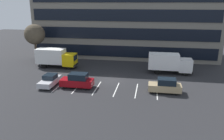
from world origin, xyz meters
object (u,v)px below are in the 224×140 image
Objects in this scene: box_truck_white at (169,62)px; sedan_silver at (50,80)px; suv_maroon at (77,81)px; bare_tree at (35,34)px; box_truck_yellow at (56,57)px; suv_tan at (165,86)px.

box_truck_white is 19.61m from sedan_silver.
bare_tree is at bearing 135.19° from suv_maroon.
box_truck_yellow reaches higher than box_truck_white.
box_truck_yellow is 11.80m from suv_maroon.
bare_tree is (-8.63, 12.64, 4.76)m from sedan_silver.
sedan_silver is at bearing -55.66° from bare_tree.
sedan_silver is 0.97× the size of suv_maroon.
box_truck_white is 0.97× the size of bare_tree.
box_truck_white is 1.68× the size of suv_tan.
box_truck_white is 1.58× the size of suv_maroon.
box_truck_yellow is at bearing 127.72° from suv_maroon.
bare_tree is at bearing 148.53° from box_truck_yellow.
suv_maroon is (-13.16, -9.14, -0.90)m from box_truck_white.
suv_tan is 0.97× the size of sedan_silver.
box_truck_yellow reaches higher than sedan_silver.
box_truck_yellow is 1.67× the size of sedan_silver.
sedan_silver is at bearing 178.27° from suv_maroon.
box_truck_yellow is 1.73× the size of suv_tan.
suv_maroon is (-12.17, -0.22, 0.06)m from suv_tan.
box_truck_yellow is 7.53m from bare_tree.
box_truck_yellow is at bearing 179.55° from box_truck_white.
box_truck_yellow reaches higher than suv_maroon.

